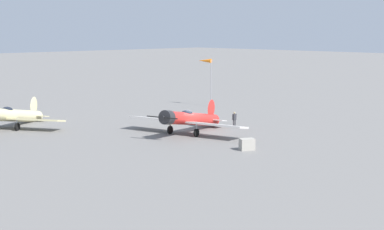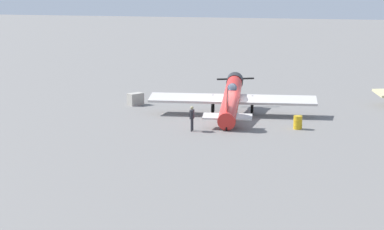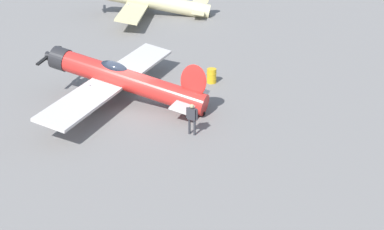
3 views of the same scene
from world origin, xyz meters
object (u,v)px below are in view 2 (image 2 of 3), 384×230
(airplane_foreground, at_px, (232,98))
(ground_crew_mechanic, at_px, (192,116))
(fuel_drum, at_px, (298,122))
(equipment_crate, at_px, (135,99))

(airplane_foreground, relative_size, ground_crew_mechanic, 7.54)
(ground_crew_mechanic, height_order, fuel_drum, ground_crew_mechanic)
(airplane_foreground, distance_m, equipment_crate, 9.27)
(airplane_foreground, distance_m, ground_crew_mechanic, 5.80)
(airplane_foreground, height_order, ground_crew_mechanic, airplane_foreground)
(airplane_foreground, relative_size, fuel_drum, 13.90)
(ground_crew_mechanic, relative_size, fuel_drum, 1.84)
(airplane_foreground, relative_size, equipment_crate, 8.78)
(equipment_crate, bearing_deg, ground_crew_mechanic, -42.92)
(airplane_foreground, xyz_separation_m, equipment_crate, (-9.04, 1.83, -0.95))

